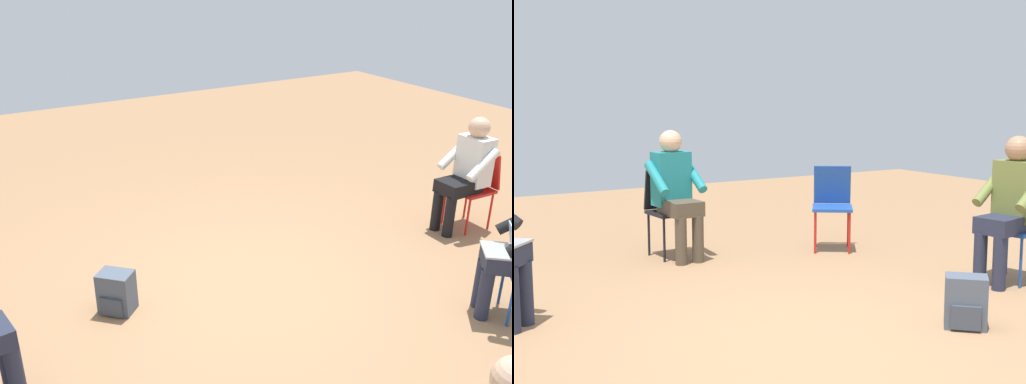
# 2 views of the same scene
# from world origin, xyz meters

# --- Properties ---
(ground_plane) EXTENTS (15.34, 15.34, 0.00)m
(ground_plane) POSITION_xyz_m (0.00, 0.00, 0.00)
(ground_plane) COLOR #99704C
(chair_southeast) EXTENTS (0.58, 0.57, 0.85)m
(chair_southeast) POSITION_xyz_m (2.16, -1.81, 0.50)
(chair_southeast) COLOR #1E4799
(chair_southeast) RESTS_ON ground
(chair_south) EXTENTS (0.45, 0.49, 0.85)m
(chair_south) POSITION_xyz_m (0.33, -2.44, 0.50)
(chair_south) COLOR #1E4799
(chair_south) RESTS_ON ground
(chair_east) EXTENTS (0.46, 0.42, 0.85)m
(chair_east) POSITION_xyz_m (2.76, -0.26, 0.50)
(chair_east) COLOR black
(chair_east) RESTS_ON ground
(person_in_teal) EXTENTS (0.53, 0.51, 1.24)m
(person_in_teal) POSITION_xyz_m (2.59, -0.27, 0.69)
(person_in_teal) COLOR #4C4233
(person_in_teal) RESTS_ON ground
(person_in_olive) EXTENTS (0.54, 0.55, 1.24)m
(person_in_olive) POSITION_xyz_m (0.30, -2.27, 0.69)
(person_in_olive) COLOR #23283D
(person_in_olive) RESTS_ON ground
(backpack_near_laptop_user) EXTENTS (0.34, 0.34, 0.36)m
(backpack_near_laptop_user) POSITION_xyz_m (-0.34, -1.09, 0.16)
(backpack_near_laptop_user) COLOR #475160
(backpack_near_laptop_user) RESTS_ON ground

